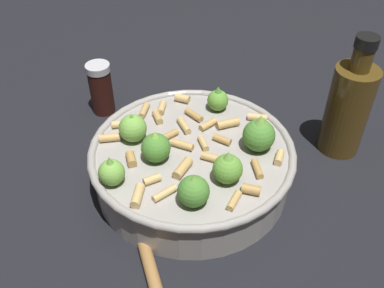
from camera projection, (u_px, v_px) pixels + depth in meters
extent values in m
plane|color=black|center=(192.00, 181.00, 0.64)|extent=(2.40, 2.40, 0.00)
cylinder|color=#9E9993|center=(192.00, 166.00, 0.62)|extent=(0.28, 0.28, 0.06)
torus|color=#9E9993|center=(192.00, 149.00, 0.60)|extent=(0.29, 0.29, 0.01)
sphere|color=#609E38|center=(218.00, 100.00, 0.66)|extent=(0.03, 0.03, 0.03)
cone|color=#4C8933|center=(218.00, 91.00, 0.65)|extent=(0.02, 0.02, 0.02)
sphere|color=#4C8933|center=(156.00, 148.00, 0.58)|extent=(0.04, 0.04, 0.04)
cone|color=#8CC64C|center=(155.00, 136.00, 0.56)|extent=(0.02, 0.02, 0.02)
sphere|color=#609E38|center=(228.00, 169.00, 0.55)|extent=(0.04, 0.04, 0.04)
cone|color=#75B247|center=(228.00, 157.00, 0.53)|extent=(0.02, 0.02, 0.02)
sphere|color=#4C8933|center=(194.00, 191.00, 0.52)|extent=(0.04, 0.04, 0.04)
cone|color=#75B247|center=(194.00, 180.00, 0.50)|extent=(0.02, 0.02, 0.01)
sphere|color=#75B247|center=(112.00, 173.00, 0.54)|extent=(0.03, 0.03, 0.03)
cone|color=#75B247|center=(110.00, 162.00, 0.53)|extent=(0.01, 0.01, 0.02)
sphere|color=#75B247|center=(133.00, 128.00, 0.61)|extent=(0.04, 0.04, 0.04)
cone|color=#609E38|center=(132.00, 118.00, 0.60)|extent=(0.02, 0.02, 0.01)
sphere|color=#4C8933|center=(259.00, 135.00, 0.59)|extent=(0.04, 0.04, 0.04)
cone|color=#75B247|center=(261.00, 122.00, 0.58)|extent=(0.02, 0.02, 0.02)
cylinder|color=tan|center=(213.00, 158.00, 0.58)|extent=(0.03, 0.03, 0.01)
cylinder|color=tan|center=(164.00, 193.00, 0.53)|extent=(0.03, 0.02, 0.01)
cylinder|color=tan|center=(202.00, 142.00, 0.61)|extent=(0.01, 0.03, 0.01)
cylinder|color=tan|center=(228.00, 123.00, 0.64)|extent=(0.04, 0.02, 0.01)
cylinder|color=tan|center=(182.00, 98.00, 0.69)|extent=(0.02, 0.03, 0.01)
cylinder|color=tan|center=(184.00, 125.00, 0.64)|extent=(0.01, 0.03, 0.01)
cylinder|color=tan|center=(170.00, 135.00, 0.62)|extent=(0.03, 0.01, 0.01)
cylinder|color=tan|center=(251.00, 190.00, 0.54)|extent=(0.03, 0.02, 0.01)
cylinder|color=tan|center=(257.00, 169.00, 0.57)|extent=(0.02, 0.03, 0.01)
cylinder|color=tan|center=(144.00, 110.00, 0.66)|extent=(0.03, 0.03, 0.01)
cylinder|color=tan|center=(110.00, 138.00, 0.61)|extent=(0.03, 0.02, 0.01)
cylinder|color=tan|center=(194.00, 115.00, 0.66)|extent=(0.02, 0.03, 0.01)
cylinder|color=tan|center=(157.00, 117.00, 0.65)|extent=(0.01, 0.03, 0.01)
cylinder|color=tan|center=(138.00, 196.00, 0.53)|extent=(0.03, 0.03, 0.01)
cylinder|color=tan|center=(131.00, 159.00, 0.58)|extent=(0.02, 0.02, 0.01)
cylinder|color=tan|center=(233.00, 201.00, 0.53)|extent=(0.03, 0.02, 0.01)
cylinder|color=tan|center=(163.00, 107.00, 0.67)|extent=(0.02, 0.03, 0.01)
cylinder|color=tan|center=(183.00, 168.00, 0.57)|extent=(0.04, 0.03, 0.01)
cylinder|color=tan|center=(182.00, 145.00, 0.60)|extent=(0.03, 0.03, 0.01)
cylinder|color=tan|center=(152.00, 179.00, 0.55)|extent=(0.02, 0.01, 0.01)
cylinder|color=tan|center=(208.00, 125.00, 0.64)|extent=(0.03, 0.02, 0.01)
cylinder|color=tan|center=(257.00, 117.00, 0.65)|extent=(0.03, 0.03, 0.01)
cylinder|color=tan|center=(279.00, 157.00, 0.58)|extent=(0.02, 0.02, 0.01)
cylinder|color=tan|center=(222.00, 140.00, 0.61)|extent=(0.02, 0.03, 0.01)
cylinder|color=tan|center=(121.00, 124.00, 0.64)|extent=(0.03, 0.02, 0.01)
cylinder|color=#33140F|center=(101.00, 92.00, 0.75)|extent=(0.04, 0.04, 0.08)
cylinder|color=silver|center=(98.00, 68.00, 0.72)|extent=(0.04, 0.04, 0.01)
cylinder|color=#4C3814|center=(347.00, 111.00, 0.66)|extent=(0.06, 0.06, 0.14)
cylinder|color=#4C3814|center=(362.00, 59.00, 0.60)|extent=(0.03, 0.03, 0.04)
cylinder|color=black|center=(367.00, 42.00, 0.58)|extent=(0.03, 0.03, 0.02)
cylinder|color=#9E703D|center=(150.00, 269.00, 0.52)|extent=(0.05, 0.22, 0.02)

